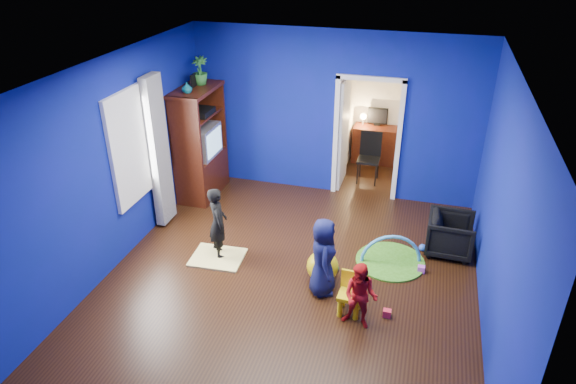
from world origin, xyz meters
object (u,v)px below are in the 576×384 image
(child_black, at_px, (218,223))
(hopper_ball, at_px, (323,266))
(child_navy, at_px, (323,257))
(play_mat, at_px, (390,261))
(vase, at_px, (187,88))
(kid_chair, at_px, (350,296))
(study_desk, at_px, (375,144))
(folding_chair, at_px, (369,159))
(crt_tv, at_px, (202,141))
(armchair, at_px, (450,235))
(tv_armoire, at_px, (200,143))
(toddler_red, at_px, (360,296))

(child_black, relative_size, hopper_ball, 2.53)
(child_navy, height_order, play_mat, child_navy)
(vase, distance_m, kid_chair, 4.21)
(study_desk, height_order, folding_chair, folding_chair)
(child_navy, bearing_deg, crt_tv, 32.60)
(vase, xyz_separation_m, hopper_ball, (2.63, -1.64, -1.83))
(child_navy, xyz_separation_m, folding_chair, (0.12, 3.47, -0.09))
(child_black, bearing_deg, armchair, -104.38)
(child_navy, xyz_separation_m, kid_chair, (0.42, -0.32, -0.30))
(vase, bearing_deg, tv_armoire, 90.00)
(toddler_red, relative_size, kid_chair, 1.76)
(armchair, height_order, folding_chair, folding_chair)
(vase, relative_size, hopper_ball, 0.40)
(toddler_red, xyz_separation_m, study_desk, (-0.45, 4.96, -0.07))
(crt_tv, bearing_deg, toddler_red, -40.17)
(armchair, bearing_deg, study_desk, 28.15)
(play_mat, bearing_deg, kid_chair, -107.74)
(child_black, relative_size, folding_chair, 1.20)
(armchair, height_order, crt_tv, crt_tv)
(child_black, xyz_separation_m, folding_chair, (1.76, 3.05, -0.09))
(child_navy, bearing_deg, toddler_red, -150.13)
(child_navy, bearing_deg, hopper_ball, -6.43)
(tv_armoire, distance_m, play_mat, 3.85)
(vase, xyz_separation_m, play_mat, (3.50, -0.97, -2.03))
(play_mat, height_order, study_desk, study_desk)
(armchair, bearing_deg, hopper_ball, 126.67)
(armchair, xyz_separation_m, folding_chair, (-1.50, 2.06, 0.15))
(toddler_red, height_order, folding_chair, folding_chair)
(toddler_red, bearing_deg, crt_tv, 149.30)
(hopper_ball, distance_m, folding_chair, 3.24)
(armchair, bearing_deg, kid_chair, 147.10)
(crt_tv, bearing_deg, vase, -97.59)
(kid_chair, bearing_deg, vase, 148.06)
(kid_chair, bearing_deg, hopper_ball, 133.05)
(crt_tv, bearing_deg, study_desk, 39.06)
(toddler_red, bearing_deg, folding_chair, 105.88)
(armchair, distance_m, tv_armoire, 4.42)
(play_mat, bearing_deg, folding_chair, 105.22)
(play_mat, xyz_separation_m, folding_chair, (-0.70, 2.56, 0.45))
(armchair, distance_m, toddler_red, 2.21)
(kid_chair, height_order, study_desk, study_desk)
(kid_chair, xyz_separation_m, play_mat, (0.40, 1.24, -0.24))
(child_black, distance_m, toddler_red, 2.41)
(hopper_ball, xyz_separation_m, study_desk, (0.17, 4.18, 0.16))
(play_mat, xyz_separation_m, study_desk, (-0.70, 3.52, 0.36))
(crt_tv, bearing_deg, hopper_ball, -36.82)
(vase, bearing_deg, armchair, -6.27)
(armchair, xyz_separation_m, kid_chair, (-1.20, -1.74, -0.06))
(child_navy, bearing_deg, play_mat, -59.42)
(vase, distance_m, folding_chair, 3.59)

